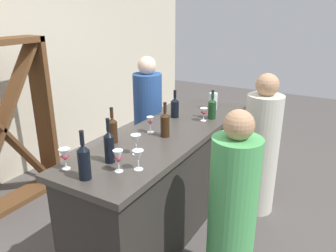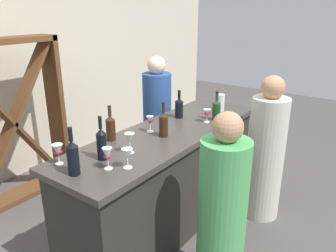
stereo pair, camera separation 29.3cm
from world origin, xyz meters
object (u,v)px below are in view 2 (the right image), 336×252
(wine_glass_near_left, at_px, (127,155))
(wine_glass_far_right, at_px, (58,151))
(wine_glass_near_center, at_px, (207,113))
(wine_bottle_center_amber_brown, at_px, (111,127))
(wine_bottle_far_right_olive_green, at_px, (216,109))
(wine_glass_far_left, at_px, (130,139))
(wine_bottle_rightmost_near_black, at_px, (179,107))
(wine_glass_near_right, at_px, (107,155))
(person_left_guest, at_px, (266,155))
(wine_bottle_second_left_near_black, at_px, (102,143))
(person_right_guest, at_px, (157,122))
(wine_glass_far_center, at_px, (150,121))
(wine_bottle_second_right_amber_brown, at_px, (164,124))
(wine_rack, at_px, (12,123))
(person_center_guest, at_px, (222,215))
(water_pitcher, at_px, (220,103))
(wine_bottle_leftmost_near_black, at_px, (73,157))

(wine_glass_near_left, distance_m, wine_glass_far_right, 0.50)
(wine_glass_near_center, bearing_deg, wine_bottle_center_amber_brown, 154.48)
(wine_bottle_far_right_olive_green, relative_size, wine_glass_far_left, 1.82)
(wine_bottle_rightmost_near_black, relative_size, wine_glass_near_left, 1.95)
(wine_bottle_far_right_olive_green, height_order, wine_glass_near_right, wine_bottle_far_right_olive_green)
(wine_bottle_rightmost_near_black, bearing_deg, wine_glass_far_left, -168.77)
(wine_glass_far_right, relative_size, person_left_guest, 0.10)
(wine_bottle_second_left_near_black, height_order, person_left_guest, person_left_guest)
(wine_glass_far_right, bearing_deg, person_right_guest, 15.67)
(wine_glass_near_left, bearing_deg, wine_bottle_far_right_olive_green, 0.05)
(wine_glass_near_left, height_order, wine_glass_far_center, wine_glass_far_center)
(wine_bottle_second_right_amber_brown, xyz_separation_m, wine_glass_far_right, (-0.87, 0.28, -0.02))
(wine_rack, distance_m, wine_glass_far_left, 1.71)
(wine_glass_near_right, height_order, person_left_guest, person_left_guest)
(person_center_guest, bearing_deg, person_right_guest, -39.84)
(wine_glass_near_center, bearing_deg, water_pitcher, 10.45)
(wine_rack, bearing_deg, wine_glass_far_right, -107.06)
(wine_bottle_second_left_near_black, relative_size, water_pitcher, 1.86)
(wine_bottle_leftmost_near_black, distance_m, wine_glass_far_left, 0.48)
(person_left_guest, bearing_deg, wine_bottle_second_left_near_black, 47.88)
(wine_bottle_rightmost_near_black, relative_size, person_left_guest, 0.19)
(wine_rack, height_order, wine_glass_far_right, wine_rack)
(wine_glass_near_right, bearing_deg, wine_bottle_leftmost_near_black, 146.21)
(wine_bottle_center_amber_brown, distance_m, person_center_guest, 1.13)
(wine_bottle_center_amber_brown, distance_m, wine_bottle_rightmost_near_black, 0.84)
(wine_bottle_leftmost_near_black, xyz_separation_m, wine_bottle_second_left_near_black, (0.27, 0.02, -0.00))
(person_left_guest, bearing_deg, wine_bottle_rightmost_near_black, 5.96)
(wine_bottle_second_left_near_black, height_order, wine_bottle_rightmost_near_black, wine_bottle_second_left_near_black)
(wine_rack, relative_size, water_pitcher, 9.79)
(wine_glass_near_left, bearing_deg, wine_bottle_rightmost_near_black, 16.87)
(wine_glass_far_center, bearing_deg, wine_bottle_second_left_near_black, -173.51)
(wine_bottle_leftmost_near_black, distance_m, person_left_guest, 1.92)
(wine_glass_far_center, bearing_deg, wine_bottle_center_amber_brown, 157.70)
(wine_glass_far_right, relative_size, person_center_guest, 0.11)
(wine_glass_far_left, distance_m, wine_glass_far_center, 0.47)
(wine_bottle_center_amber_brown, relative_size, wine_bottle_second_right_amber_brown, 0.99)
(wine_bottle_leftmost_near_black, height_order, wine_bottle_rightmost_near_black, wine_bottle_leftmost_near_black)
(wine_glass_far_right, bearing_deg, wine_bottle_second_left_near_black, -39.26)
(wine_glass_far_center, bearing_deg, person_left_guest, -44.15)
(wine_glass_near_right, height_order, wine_glass_far_center, wine_glass_near_right)
(wine_bottle_far_right_olive_green, relative_size, wine_glass_near_left, 2.01)
(wine_glass_near_center, relative_size, person_center_guest, 0.09)
(wine_bottle_second_right_amber_brown, height_order, wine_glass_near_center, wine_bottle_second_right_amber_brown)
(wine_bottle_second_left_near_black, relative_size, wine_glass_near_center, 2.55)
(wine_bottle_second_right_amber_brown, distance_m, wine_glass_near_right, 0.72)
(wine_bottle_second_left_near_black, bearing_deg, wine_bottle_second_right_amber_brown, -7.87)
(wine_glass_far_left, bearing_deg, wine_bottle_rightmost_near_black, 11.23)
(wine_bottle_center_amber_brown, height_order, wine_glass_near_center, wine_bottle_center_amber_brown)
(wine_bottle_second_right_amber_brown, xyz_separation_m, person_right_guest, (0.90, 0.78, -0.40))
(wine_glass_near_right, xyz_separation_m, person_left_guest, (1.55, -0.57, -0.42))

